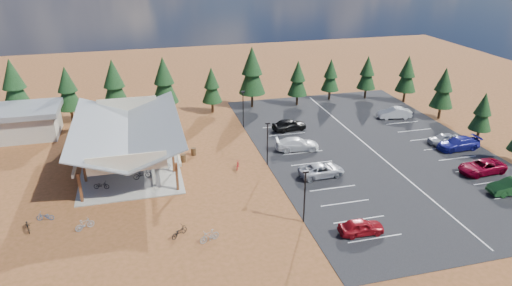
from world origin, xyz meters
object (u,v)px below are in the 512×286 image
at_px(bike_7, 144,130).
at_px(car_5, 512,187).
at_px(outbuilding, 16,122).
at_px(bike_8, 28,226).
at_px(car_0, 361,227).
at_px(bike_9, 85,224).
at_px(bike_15, 238,165).
at_px(car_2, 322,170).
at_px(bike_6, 155,148).
at_px(bike_12, 179,232).
at_px(bike_4, 142,174).
at_px(car_3, 297,144).
at_px(trash_bin_1, 194,152).
at_px(car_6, 482,167).
at_px(car_9, 394,113).
at_px(car_7, 458,143).
at_px(bike_5, 164,164).
at_px(car_8, 443,139).
at_px(bike_2, 101,149).
at_px(bike_0, 101,185).
at_px(lamp_post_0, 305,193).
at_px(bike_1, 112,166).
at_px(bike_10, 45,216).
at_px(bike_13, 209,236).
at_px(lamp_post_1, 267,141).
at_px(trash_bin_0, 183,158).
at_px(car_4, 289,125).
at_px(bike_3, 123,136).
at_px(bike_pavilion, 127,130).
at_px(lamp_post_2, 243,107).

distance_m(bike_7, car_5, 43.24).
height_order(outbuilding, bike_8, outbuilding).
bearing_deg(car_0, bike_7, 34.60).
bearing_deg(bike_8, bike_9, -30.56).
height_order(bike_15, car_2, car_2).
bearing_deg(bike_6, bike_12, 166.92).
bearing_deg(bike_7, bike_15, -132.41).
xyz_separation_m(bike_4, car_3, (18.42, 3.05, 0.20)).
bearing_deg(outbuilding, bike_4, -46.59).
bearing_deg(trash_bin_1, car_6, -22.80).
height_order(car_6, car_9, car_9).
height_order(bike_8, bike_9, bike_9).
xyz_separation_m(car_5, car_7, (1.79, 10.67, -0.01)).
xyz_separation_m(bike_5, bike_7, (-1.82, 10.95, 0.02)).
relative_size(car_0, car_8, 1.02).
distance_m(outbuilding, bike_8, 23.92).
relative_size(bike_15, car_0, 0.41).
relative_size(bike_2, car_2, 0.37).
distance_m(bike_0, car_2, 22.97).
relative_size(bike_7, car_0, 0.41).
relative_size(lamp_post_0, bike_15, 3.17).
height_order(car_3, car_7, car_7).
relative_size(trash_bin_1, car_5, 0.19).
relative_size(outbuilding, lamp_post_0, 2.14).
xyz_separation_m(bike_1, car_9, (38.80, 7.34, 0.20)).
relative_size(bike_6, bike_12, 1.03).
height_order(bike_10, car_7, car_7).
distance_m(car_5, car_8, 12.70).
distance_m(bike_7, bike_13, 26.06).
xyz_separation_m(lamp_post_1, bike_9, (-18.96, -8.34, -2.46)).
relative_size(trash_bin_0, bike_6, 0.49).
height_order(car_4, car_5, car_4).
height_order(trash_bin_1, bike_13, bike_13).
bearing_deg(bike_1, car_5, -99.34).
bearing_deg(car_5, bike_2, -111.48).
distance_m(bike_2, car_0, 32.14).
height_order(bike_3, bike_6, bike_3).
bearing_deg(car_2, car_9, -52.74).
bearing_deg(bike_pavilion, outbuilding, 141.84).
distance_m(bike_9, car_3, 26.16).
bearing_deg(car_4, car_6, -143.20).
xyz_separation_m(bike_7, car_5, (35.09, -25.25, 0.23)).
xyz_separation_m(bike_7, bike_10, (-9.31, -18.74, -0.18)).
xyz_separation_m(bike_10, bike_12, (11.49, -5.52, 0.06)).
bearing_deg(bike_5, lamp_post_1, -82.89).
bearing_deg(bike_12, bike_4, -27.65).
bearing_deg(lamp_post_2, lamp_post_1, -90.00).
height_order(bike_13, car_9, car_9).
height_order(lamp_post_0, bike_5, lamp_post_0).
bearing_deg(trash_bin_1, bike_12, -101.56).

